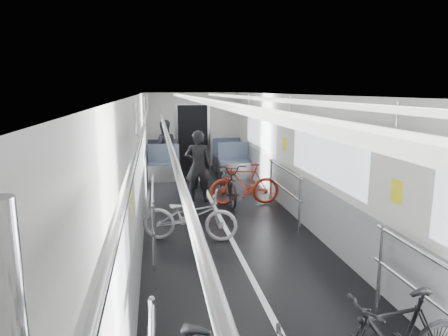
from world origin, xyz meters
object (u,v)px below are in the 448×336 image
object	(u,v)px
bike_aisle	(228,182)
person_standing	(198,166)
bike_left_far	(190,216)
person_seated	(164,147)
bike_right_far	(245,184)

from	to	relation	value
bike_aisle	person_standing	world-z (taller)	person_standing
bike_left_far	person_seated	size ratio (longest dim) A/B	0.98
bike_aisle	person_seated	distance (m)	3.48
bike_right_far	person_standing	distance (m)	1.11
bike_left_far	bike_right_far	xyz separation A→B (m)	(1.37, 1.92, 0.04)
bike_aisle	person_seated	world-z (taller)	person_seated
bike_right_far	bike_aisle	xyz separation A→B (m)	(-0.31, 0.32, -0.00)
bike_aisle	person_seated	xyz separation A→B (m)	(-1.33, 3.20, 0.36)
bike_right_far	bike_aisle	bearing A→B (deg)	-131.65
bike_right_far	bike_aisle	world-z (taller)	bike_right_far
bike_left_far	person_standing	size ratio (longest dim) A/B	0.99
bike_right_far	person_standing	size ratio (longest dim) A/B	0.94
bike_left_far	person_standing	xyz separation A→B (m)	(0.40, 2.34, 0.39)
bike_right_far	bike_left_far	bearing A→B (deg)	-31.24
bike_left_far	person_standing	world-z (taller)	person_standing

